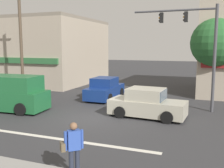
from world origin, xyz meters
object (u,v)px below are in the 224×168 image
object	(u,v)px
sedan_crossing_rightbound	(147,104)
pedestrian_foreground_with_bag	(73,147)
traffic_light_mast	(198,40)
utility_pole_near_left	(21,39)
sedan_parked_curbside	(105,89)
street_tree	(215,43)
van_crossing_leftbound	(10,94)

from	to	relation	value
sedan_crossing_rightbound	pedestrian_foreground_with_bag	bearing A→B (deg)	-93.48
sedan_crossing_rightbound	traffic_light_mast	bearing A→B (deg)	47.01
traffic_light_mast	pedestrian_foreground_with_bag	xyz separation A→B (m)	(-2.79, -9.90, -3.22)
utility_pole_near_left	sedan_parked_curbside	xyz separation A→B (m)	(6.11, 1.58, -3.71)
traffic_light_mast	sedan_crossing_rightbound	distance (m)	4.88
sedan_parked_curbside	sedan_crossing_rightbound	bearing A→B (deg)	-43.69
sedan_parked_curbside	pedestrian_foreground_with_bag	xyz separation A→B (m)	(3.64, -11.29, 0.24)
street_tree	sedan_parked_curbside	distance (m)	8.49
utility_pole_near_left	van_crossing_leftbound	xyz separation A→B (m)	(2.17, -3.76, -3.41)
utility_pole_near_left	traffic_light_mast	xyz separation A→B (m)	(12.54, 0.19, -0.24)
traffic_light_mast	sedan_parked_curbside	world-z (taller)	traffic_light_mast
utility_pole_near_left	traffic_light_mast	size ratio (longest dim) A/B	1.38
sedan_parked_curbside	van_crossing_leftbound	distance (m)	6.65
utility_pole_near_left	sedan_parked_curbside	size ratio (longest dim) A/B	2.08
traffic_light_mast	sedan_parked_curbside	bearing A→B (deg)	167.80
traffic_light_mast	van_crossing_leftbound	bearing A→B (deg)	-159.14
van_crossing_leftbound	utility_pole_near_left	bearing A→B (deg)	119.93
traffic_light_mast	pedestrian_foreground_with_bag	bearing A→B (deg)	-105.76
traffic_light_mast	pedestrian_foreground_with_bag	world-z (taller)	traffic_light_mast
street_tree	sedan_crossing_rightbound	bearing A→B (deg)	-118.22
sedan_parked_curbside	pedestrian_foreground_with_bag	distance (m)	11.86
sedan_crossing_rightbound	van_crossing_leftbound	bearing A→B (deg)	-169.84
traffic_light_mast	sedan_parked_curbside	xyz separation A→B (m)	(-6.44, 1.39, -3.46)
utility_pole_near_left	van_crossing_leftbound	world-z (taller)	utility_pole_near_left
van_crossing_leftbound	sedan_parked_curbside	bearing A→B (deg)	53.60
street_tree	utility_pole_near_left	xyz separation A→B (m)	(-13.55, -3.92, 0.35)
pedestrian_foreground_with_bag	sedan_parked_curbside	bearing A→B (deg)	107.88
traffic_light_mast	van_crossing_leftbound	world-z (taller)	traffic_light_mast
street_tree	van_crossing_leftbound	xyz separation A→B (m)	(-11.39, -7.69, -3.06)
traffic_light_mast	van_crossing_leftbound	xyz separation A→B (m)	(-10.38, -3.96, -3.17)
sedan_parked_curbside	utility_pole_near_left	bearing A→B (deg)	-165.46
traffic_light_mast	street_tree	bearing A→B (deg)	74.90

